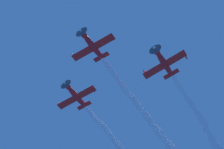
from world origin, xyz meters
TOP-DOWN VIEW (x-y plane):
  - airplane_lead at (5.56, -3.51)m, footprint 9.62×8.67m
  - airplane_left_wingman at (19.15, 2.35)m, footprint 9.53×8.68m
  - airplane_right_wingman at (-1.42, 9.15)m, footprint 9.61×8.68m
  - smoke_trail_lead at (16.74, 29.27)m, footprint 17.53×46.50m

SIDE VIEW (x-z plane):
  - airplane_left_wingman at x=19.15m, z-range 64.87..67.93m
  - airplane_lead at x=5.56m, z-range 66.80..69.93m
  - airplane_right_wingman at x=-1.42m, z-range 67.41..70.31m
  - smoke_trail_lead at x=16.74m, z-range 67.39..70.36m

